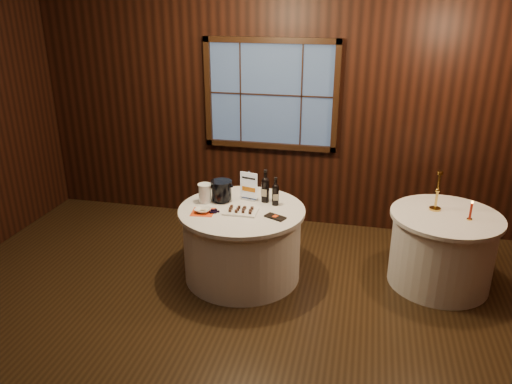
% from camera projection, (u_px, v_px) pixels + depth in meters
% --- Properties ---
extents(ground, '(6.00, 6.00, 0.00)m').
position_uv_depth(ground, '(215.00, 333.00, 4.40)').
color(ground, black).
rests_on(ground, ground).
extents(back_wall, '(6.00, 0.10, 3.00)m').
position_uv_depth(back_wall, '(271.00, 103.00, 6.08)').
color(back_wall, black).
rests_on(back_wall, ground).
extents(main_table, '(1.28, 1.28, 0.77)m').
position_uv_depth(main_table, '(242.00, 242.00, 5.16)').
color(main_table, white).
rests_on(main_table, ground).
extents(side_table, '(1.08, 1.08, 0.77)m').
position_uv_depth(side_table, '(442.00, 249.00, 5.02)').
color(side_table, white).
rests_on(side_table, ground).
extents(sign_stand, '(0.19, 0.13, 0.31)m').
position_uv_depth(sign_stand, '(249.00, 190.00, 5.20)').
color(sign_stand, '#B2B2B9').
rests_on(sign_stand, main_table).
extents(port_bottle_left, '(0.08, 0.09, 0.35)m').
position_uv_depth(port_bottle_left, '(265.00, 188.00, 5.14)').
color(port_bottle_left, black).
rests_on(port_bottle_left, main_table).
extents(port_bottle_right, '(0.07, 0.08, 0.30)m').
position_uv_depth(port_bottle_right, '(275.00, 193.00, 5.06)').
color(port_bottle_right, black).
rests_on(port_bottle_right, main_table).
extents(ice_bucket, '(0.22, 0.22, 0.22)m').
position_uv_depth(ice_bucket, '(222.00, 191.00, 5.16)').
color(ice_bucket, black).
rests_on(ice_bucket, main_table).
extents(chocolate_plate, '(0.33, 0.22, 0.05)m').
position_uv_depth(chocolate_plate, '(241.00, 211.00, 4.92)').
color(chocolate_plate, white).
rests_on(chocolate_plate, main_table).
extents(chocolate_box, '(0.22, 0.18, 0.02)m').
position_uv_depth(chocolate_box, '(275.00, 217.00, 4.81)').
color(chocolate_box, black).
rests_on(chocolate_box, main_table).
extents(grape_bunch, '(0.16, 0.09, 0.04)m').
position_uv_depth(grape_bunch, '(214.00, 212.00, 4.90)').
color(grape_bunch, black).
rests_on(grape_bunch, main_table).
extents(glass_pitcher, '(0.19, 0.14, 0.20)m').
position_uv_depth(glass_pitcher, '(205.00, 193.00, 5.14)').
color(glass_pitcher, white).
rests_on(glass_pitcher, main_table).
extents(orange_napkin, '(0.24, 0.24, 0.00)m').
position_uv_depth(orange_napkin, '(203.00, 212.00, 4.94)').
color(orange_napkin, '#E54213').
rests_on(orange_napkin, main_table).
extents(cracker_bowl, '(0.17, 0.17, 0.04)m').
position_uv_depth(cracker_bowl, '(203.00, 210.00, 4.93)').
color(cracker_bowl, white).
rests_on(cracker_bowl, orange_napkin).
extents(brass_candlestick, '(0.11, 0.11, 0.41)m').
position_uv_depth(brass_candlestick, '(437.00, 196.00, 4.94)').
color(brass_candlestick, gold).
rests_on(brass_candlestick, side_table).
extents(red_candle, '(0.05, 0.05, 0.19)m').
position_uv_depth(red_candle, '(471.00, 212.00, 4.74)').
color(red_candle, gold).
rests_on(red_candle, side_table).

